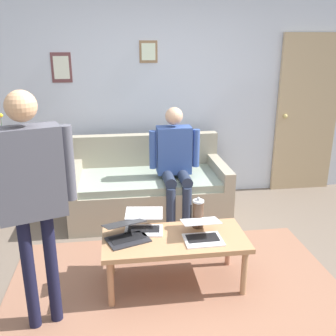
{
  "coord_description": "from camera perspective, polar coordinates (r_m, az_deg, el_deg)",
  "views": [
    {
      "loc": [
        0.5,
        2.6,
        1.94
      ],
      "look_at": [
        0.03,
        -0.82,
        0.8
      ],
      "focal_mm": 41.03,
      "sensor_mm": 36.0,
      "label": 1
    }
  ],
  "objects": [
    {
      "name": "ground_plane",
      "position": [
        3.28,
        2.55,
        -17.99
      ],
      "size": [
        7.68,
        7.68,
        0.0
      ],
      "primitive_type": "plane",
      "color": "#6B5C4F"
    },
    {
      "name": "area_rug",
      "position": [
        3.3,
        1.24,
        -17.66
      ],
      "size": [
        2.76,
        1.84,
        0.01
      ],
      "primitive_type": "cube",
      "color": "#8D5F4A",
      "rests_on": "ground_plane"
    },
    {
      "name": "back_wall",
      "position": [
        4.86,
        -1.97,
        11.3
      ],
      "size": [
        7.04,
        0.11,
        2.7
      ],
      "color": "silver",
      "rests_on": "ground_plane"
    },
    {
      "name": "interior_door",
      "position": [
        5.41,
        19.89,
        7.45
      ],
      "size": [
        0.82,
        0.09,
        2.05
      ],
      "color": "tan",
      "rests_on": "ground_plane"
    },
    {
      "name": "couch",
      "position": [
        4.48,
        -2.91,
        -3.19
      ],
      "size": [
        1.76,
        0.93,
        0.88
      ],
      "color": "gray",
      "rests_on": "ground_plane"
    },
    {
      "name": "coffee_table",
      "position": [
        3.18,
        1.0,
        -11.01
      ],
      "size": [
        1.17,
        0.55,
        0.44
      ],
      "color": "#AF7F55",
      "rests_on": "ground_plane"
    },
    {
      "name": "laptop_left",
      "position": [
        3.13,
        5.11,
        -9.62
      ],
      "size": [
        0.31,
        0.33,
        0.15
      ],
      "color": "silver",
      "rests_on": "coffee_table"
    },
    {
      "name": "laptop_center",
      "position": [
        3.27,
        -3.62,
        -8.35
      ],
      "size": [
        0.35,
        0.36,
        0.13
      ],
      "color": "silver",
      "rests_on": "coffee_table"
    },
    {
      "name": "laptop_right",
      "position": [
        3.13,
        -6.2,
        -9.69
      ],
      "size": [
        0.4,
        0.39,
        0.14
      ],
      "color": "#28282D",
      "rests_on": "coffee_table"
    },
    {
      "name": "french_press",
      "position": [
        3.27,
        4.48,
        -6.76
      ],
      "size": [
        0.12,
        0.1,
        0.28
      ],
      "color": "#4C3323",
      "rests_on": "coffee_table"
    },
    {
      "name": "side_shelf",
      "position": [
        4.88,
        -22.65,
        -2.05
      ],
      "size": [
        0.42,
        0.32,
        0.73
      ],
      "color": "brown",
      "rests_on": "ground_plane"
    },
    {
      "name": "flower_vase",
      "position": [
        4.73,
        -23.49,
        4.29
      ],
      "size": [
        0.09,
        0.09,
        0.46
      ],
      "color": "#A498A7",
      "rests_on": "side_shelf"
    },
    {
      "name": "person_standing",
      "position": [
        2.61,
        -19.79,
        -2.33
      ],
      "size": [
        0.58,
        0.31,
        1.67
      ],
      "color": "black",
      "rests_on": "ground_plane"
    },
    {
      "name": "person_seated",
      "position": [
        4.15,
        1.04,
        1.3
      ],
      "size": [
        0.55,
        0.51,
        1.28
      ],
      "color": "#242D43",
      "rests_on": "ground_plane"
    }
  ]
}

